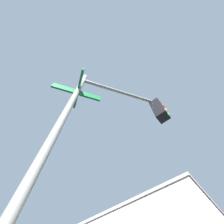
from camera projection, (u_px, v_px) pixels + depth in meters
The scene contains 1 object.
traffic_signal_near at pixel (120, 111), 3.32m from camera, with size 1.76×2.54×5.41m.
Camera 1 is at (-5.36, -7.97, 0.91)m, focal length 24.56 mm.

